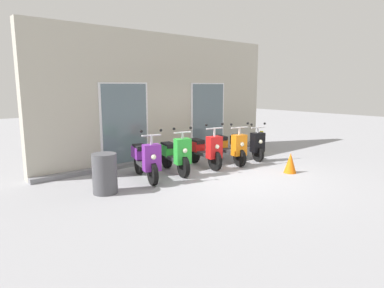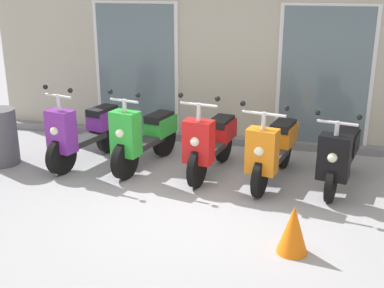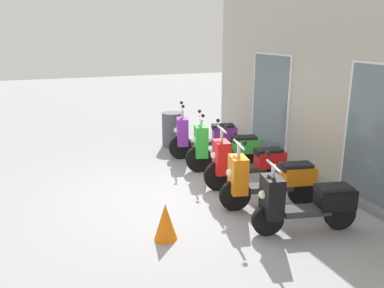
{
  "view_description": "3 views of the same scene",
  "coord_description": "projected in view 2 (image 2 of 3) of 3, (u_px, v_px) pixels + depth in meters",
  "views": [
    {
      "loc": [
        -6.1,
        -5.42,
        2.22
      ],
      "look_at": [
        -0.77,
        0.79,
        0.79
      ],
      "focal_mm": 31.46,
      "sensor_mm": 36.0,
      "label": 1
    },
    {
      "loc": [
        1.34,
        -5.27,
        2.67
      ],
      "look_at": [
        -0.17,
        0.99,
        0.5
      ],
      "focal_mm": 46.5,
      "sensor_mm": 36.0,
      "label": 2
    },
    {
      "loc": [
        5.9,
        -2.11,
        2.71
      ],
      "look_at": [
        -0.73,
        0.48,
        0.7
      ],
      "focal_mm": 36.73,
      "sensor_mm": 36.0,
      "label": 3
    }
  ],
  "objects": [
    {
      "name": "ground_plane",
      "position": [
        187.0,
        210.0,
        6.01
      ],
      "size": [
        40.0,
        40.0,
        0.0
      ],
      "primitive_type": "plane",
      "color": "#939399"
    },
    {
      "name": "storefront_facade",
      "position": [
        229.0,
        34.0,
        8.05
      ],
      "size": [
        8.21,
        0.5,
        3.7
      ],
      "color": "#B2AD9E",
      "rests_on": "ground_plane"
    },
    {
      "name": "scooter_purple",
      "position": [
        85.0,
        131.0,
        7.38
      ],
      "size": [
        0.72,
        1.58,
        1.26
      ],
      "color": "black",
      "rests_on": "ground_plane"
    },
    {
      "name": "scooter_green",
      "position": [
        144.0,
        136.0,
        7.22
      ],
      "size": [
        0.68,
        1.59,
        1.24
      ],
      "color": "black",
      "rests_on": "ground_plane"
    },
    {
      "name": "scooter_red",
      "position": [
        211.0,
        141.0,
        6.97
      ],
      "size": [
        0.63,
        1.59,
        1.26
      ],
      "color": "black",
      "rests_on": "ground_plane"
    },
    {
      "name": "scooter_orange",
      "position": [
        273.0,
        148.0,
        6.7
      ],
      "size": [
        0.72,
        1.62,
        1.22
      ],
      "color": "black",
      "rests_on": "ground_plane"
    },
    {
      "name": "scooter_black",
      "position": [
        340.0,
        154.0,
        6.54
      ],
      "size": [
        0.67,
        1.51,
        1.15
      ],
      "color": "black",
      "rests_on": "ground_plane"
    },
    {
      "name": "traffic_cone",
      "position": [
        293.0,
        229.0,
        5.0
      ],
      "size": [
        0.32,
        0.32,
        0.52
      ],
      "primitive_type": "cone",
      "color": "orange",
      "rests_on": "ground_plane"
    },
    {
      "name": "trash_bin",
      "position": [
        0.0,
        137.0,
        7.36
      ],
      "size": [
        0.51,
        0.51,
        0.84
      ],
      "primitive_type": "cylinder",
      "color": "#4C4C51",
      "rests_on": "ground_plane"
    }
  ]
}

